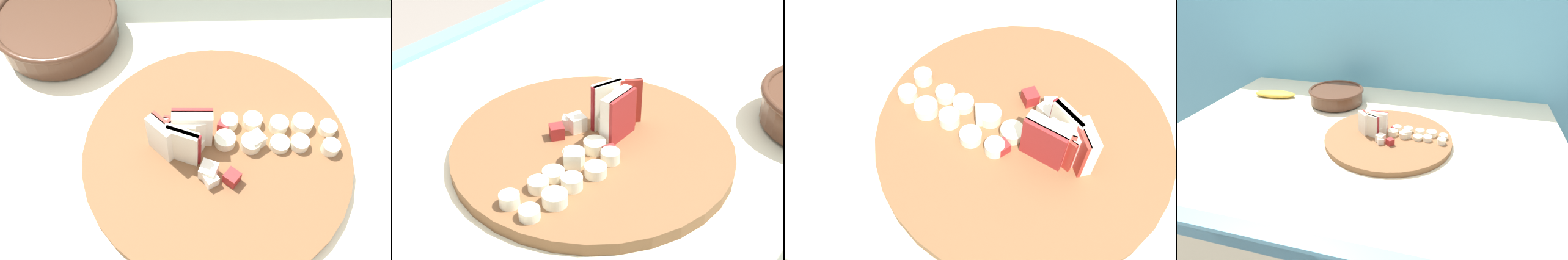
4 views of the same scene
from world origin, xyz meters
TOP-DOWN VIEW (x-y plane):
  - tiled_countertop at (0.00, -0.00)m, footprint 1.12×0.82m
  - tile_backsplash at (0.00, 0.43)m, footprint 2.40×0.04m
  - cutting_board at (0.08, 0.01)m, footprint 0.35×0.35m
  - apple_wedge_fan at (0.04, 0.02)m, footprint 0.08×0.05m
  - apple_dice_pile at (0.09, -0.01)m, footprint 0.11×0.10m
  - banana_slice_rows at (0.16, 0.03)m, footprint 0.16×0.07m
  - ceramic_bowl at (-0.15, 0.23)m, footprint 0.19×0.19m
  - banana_peel at (-0.39, 0.22)m, footprint 0.16×0.07m

SIDE VIEW (x-z plane):
  - tiled_countertop at x=0.00m, z-range 0.00..0.89m
  - tile_backsplash at x=0.00m, z-range 0.00..1.27m
  - cutting_board at x=0.08m, z-range 0.88..0.90m
  - banana_peel at x=-0.39m, z-range 0.88..0.90m
  - banana_slice_rows at x=0.16m, z-range 0.89..0.91m
  - apple_dice_pile at x=0.09m, z-range 0.89..0.91m
  - ceramic_bowl at x=-0.15m, z-range 0.88..0.94m
  - apple_wedge_fan at x=0.04m, z-range 0.89..0.96m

